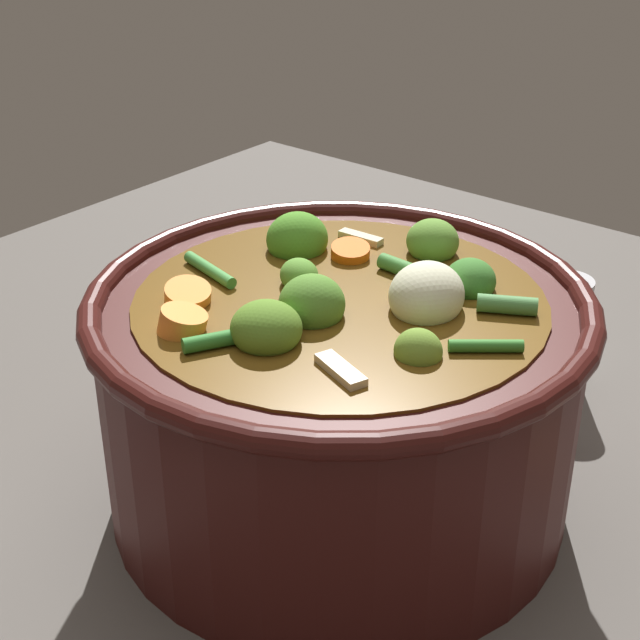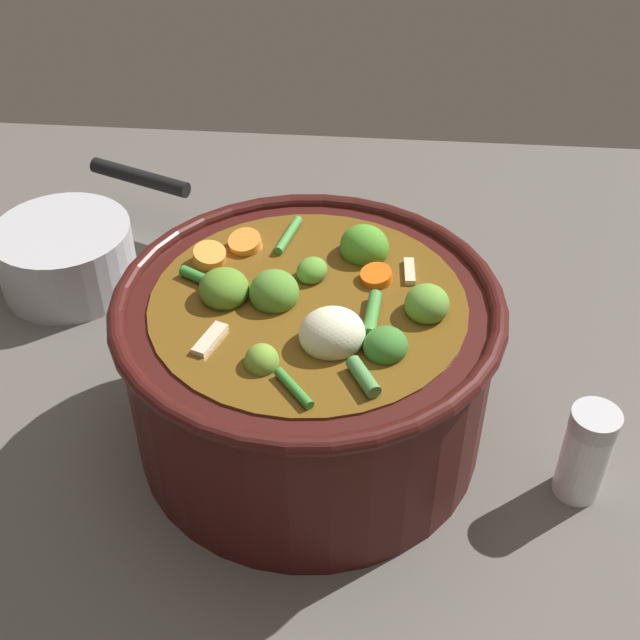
% 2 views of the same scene
% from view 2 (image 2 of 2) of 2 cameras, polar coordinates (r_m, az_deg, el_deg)
% --- Properties ---
extents(ground_plane, '(1.10, 1.10, 0.00)m').
position_cam_2_polar(ground_plane, '(0.76, -0.71, -7.49)').
color(ground_plane, '#514C47').
extents(cooking_pot, '(0.31, 0.31, 0.18)m').
position_cam_2_polar(cooking_pot, '(0.70, -0.75, -3.02)').
color(cooking_pot, '#38110F').
rests_on(cooking_pot, ground_plane).
extents(salt_shaker, '(0.04, 0.04, 0.09)m').
position_cam_2_polar(salt_shaker, '(0.71, 17.51, -8.56)').
color(salt_shaker, silver).
rests_on(salt_shaker, ground_plane).
extents(small_saucepan, '(0.18, 0.23, 0.07)m').
position_cam_2_polar(small_saucepan, '(0.94, -16.61, 4.26)').
color(small_saucepan, '#ADADB2').
rests_on(small_saucepan, ground_plane).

